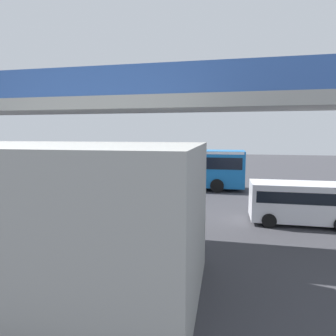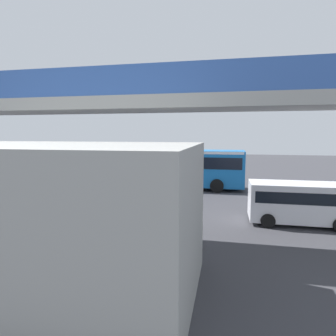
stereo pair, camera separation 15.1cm
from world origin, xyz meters
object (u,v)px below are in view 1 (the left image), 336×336
parked_van (300,200)px  traffic_sign (115,159)px  pedestrian (173,183)px  city_bus (173,165)px  bicycle_orange (327,192)px

parked_van → traffic_sign: 20.05m
parked_van → pedestrian: size_ratio=2.68×
city_bus → parked_van: (-7.97, 8.16, -0.70)m
traffic_sign → city_bus: bearing=144.3°
pedestrian → traffic_sign: size_ratio=0.64×
city_bus → bicycle_orange: city_bus is taller
pedestrian → city_bus: bearing=-78.6°
parked_van → city_bus: bearing=-45.7°
parked_van → bicycle_orange: bearing=-117.1°
city_bus → bicycle_orange: bearing=172.2°
parked_van → pedestrian: parked_van is taller
pedestrian → bicycle_orange: bearing=-174.0°
city_bus → pedestrian: size_ratio=6.44×
city_bus → parked_van: city_bus is taller
parked_van → pedestrian: (7.42, -5.46, -0.30)m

